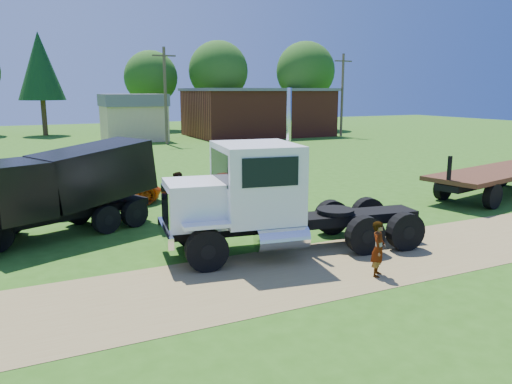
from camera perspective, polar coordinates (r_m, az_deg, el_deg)
name	(u,v)px	position (r m, az deg, el deg)	size (l,w,h in m)	color
ground	(299,272)	(14.35, 4.90, -9.10)	(140.00, 140.00, 0.00)	#2A5913
dirt_track	(299,272)	(14.35, 4.90, -9.07)	(120.00, 4.20, 0.01)	olive
white_semi_tractor	(259,198)	(15.51, 0.40, -0.72)	(8.68, 3.93, 5.13)	black
black_dump_truck	(59,186)	(18.68, -21.55, 0.62)	(7.46, 4.82, 3.22)	black
orange_pickup	(104,190)	(23.01, -17.00, 0.20)	(2.41, 5.22, 1.45)	#EE4C0B
flatbed_trailer	(499,176)	(26.80, 25.98, 1.66)	(9.40, 4.58, 2.31)	#3C1E13
spectator_a	(378,249)	(14.17, 13.81, -6.33)	(0.57, 0.37, 1.56)	#999999
spectator_b	(177,196)	(20.07, -8.98, -0.40)	(0.92, 0.72, 1.89)	#999999
brick_building	(258,112)	(57.28, 0.17, 9.14)	(15.40, 10.40, 5.30)	maroon
tan_shed	(134,117)	(52.74, -13.81, 8.35)	(6.20, 5.40, 4.70)	tan
utility_poles	(165,94)	(48.29, -10.32, 10.95)	(42.20, 0.28, 9.00)	brown
tree_row	(137,73)	(63.37, -13.45, 13.13)	(57.20, 15.70, 11.48)	#382A17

